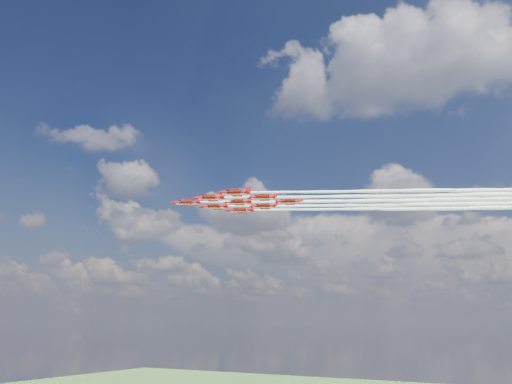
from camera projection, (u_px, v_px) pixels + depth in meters
jet_lead at (369, 201)px, 170.49m from camera, size 119.29×62.46×2.80m
jet_row2_port at (399, 196)px, 163.89m from camera, size 119.29×62.46×2.80m
jet_row2_starb at (391, 205)px, 176.34m from camera, size 119.29×62.46×2.80m
jet_row3_port at (432, 190)px, 157.29m from camera, size 119.29×62.46×2.80m
jet_row3_centre at (421, 200)px, 169.74m from camera, size 119.29×62.46×2.80m
jet_row3_starb at (411, 209)px, 182.20m from camera, size 119.29×62.46×2.80m
jet_row4_port at (454, 195)px, 163.15m from camera, size 119.29×62.46×2.80m
jet_row4_starb at (441, 204)px, 175.60m from camera, size 119.29×62.46×2.80m
jet_tail at (474, 200)px, 169.00m from camera, size 119.29×62.46×2.80m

